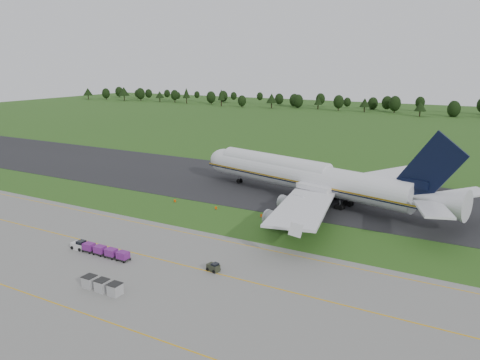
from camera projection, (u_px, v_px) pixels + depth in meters
The scene contains 10 objects.
ground at pixel (216, 218), 95.56m from camera, with size 600.00×600.00×0.00m, color #275018.
apron at pixel (91, 286), 66.71m from camera, with size 300.00×52.00×0.06m, color slate.
taxiway at pixel (274, 187), 119.31m from camera, with size 300.00×40.00×0.08m, color black.
apron_markings at pixel (125, 267), 72.65m from camera, with size 300.00×30.20×0.01m.
tree_line at pixel (392, 104), 285.01m from camera, with size 527.31×23.20×11.98m.
aircraft at pixel (309, 177), 107.45m from camera, with size 67.51×63.62×18.89m.
baggage_train at pixel (99, 250), 77.33m from camera, with size 12.25×1.57×1.51m.
utility_cart at pixel (213, 268), 71.24m from camera, with size 2.12×1.53×1.06m.
uld_row at pixel (102, 285), 64.92m from camera, with size 6.50×1.70×1.68m.
edge_markers at pixel (238, 212), 98.77m from camera, with size 33.58×0.30×0.60m.
Camera 1 is at (48.10, -77.07, 31.04)m, focal length 35.00 mm.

